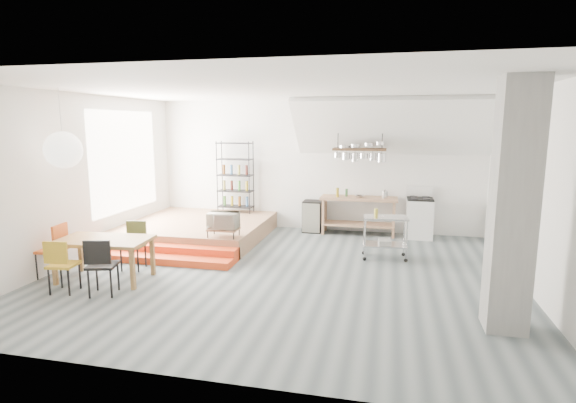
% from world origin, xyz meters
% --- Properties ---
extents(floor, '(8.00, 8.00, 0.00)m').
position_xyz_m(floor, '(0.00, 0.00, 0.00)').
color(floor, '#4C5658').
rests_on(floor, ground).
extents(wall_back, '(8.00, 0.04, 3.20)m').
position_xyz_m(wall_back, '(0.00, 3.50, 1.60)').
color(wall_back, silver).
rests_on(wall_back, ground).
extents(wall_left, '(0.04, 7.00, 3.20)m').
position_xyz_m(wall_left, '(-4.00, 0.00, 1.60)').
color(wall_left, silver).
rests_on(wall_left, ground).
extents(wall_right, '(0.04, 7.00, 3.20)m').
position_xyz_m(wall_right, '(4.00, 0.00, 1.60)').
color(wall_right, silver).
rests_on(wall_right, ground).
extents(ceiling, '(8.00, 7.00, 0.02)m').
position_xyz_m(ceiling, '(0.00, 0.00, 3.20)').
color(ceiling, white).
rests_on(ceiling, wall_back).
extents(slope_ceiling, '(4.40, 1.44, 1.32)m').
position_xyz_m(slope_ceiling, '(1.80, 2.90, 2.55)').
color(slope_ceiling, white).
rests_on(slope_ceiling, wall_back).
extents(window_pane, '(0.02, 2.50, 2.20)m').
position_xyz_m(window_pane, '(-3.98, 1.50, 1.80)').
color(window_pane, white).
rests_on(window_pane, wall_left).
extents(platform, '(3.00, 3.00, 0.40)m').
position_xyz_m(platform, '(-2.50, 2.00, 0.20)').
color(platform, '#A87754').
rests_on(platform, ground).
extents(step_lower, '(3.00, 0.35, 0.13)m').
position_xyz_m(step_lower, '(-2.50, 0.05, 0.07)').
color(step_lower, '#F1481C').
rests_on(step_lower, ground).
extents(step_upper, '(3.00, 0.35, 0.27)m').
position_xyz_m(step_upper, '(-2.50, 0.40, 0.13)').
color(step_upper, '#F1481C').
rests_on(step_upper, ground).
extents(concrete_column, '(0.50, 0.50, 3.20)m').
position_xyz_m(concrete_column, '(3.30, -1.50, 1.60)').
color(concrete_column, gray).
rests_on(concrete_column, ground).
extents(kitchen_counter, '(1.80, 0.60, 0.91)m').
position_xyz_m(kitchen_counter, '(1.10, 3.15, 0.63)').
color(kitchen_counter, '#A87754').
rests_on(kitchen_counter, ground).
extents(stove, '(0.60, 0.60, 1.18)m').
position_xyz_m(stove, '(2.50, 3.16, 0.48)').
color(stove, white).
rests_on(stove, ground).
extents(pot_rack, '(1.20, 0.50, 1.43)m').
position_xyz_m(pot_rack, '(1.13, 2.92, 1.98)').
color(pot_rack, '#3C2718').
rests_on(pot_rack, ceiling).
extents(wire_shelving, '(0.88, 0.38, 1.80)m').
position_xyz_m(wire_shelving, '(-2.00, 3.20, 1.33)').
color(wire_shelving, black).
rests_on(wire_shelving, platform).
extents(microwave_shelf, '(0.60, 0.40, 0.16)m').
position_xyz_m(microwave_shelf, '(-1.40, 0.75, 0.55)').
color(microwave_shelf, '#A87754').
rests_on(microwave_shelf, platform).
extents(paper_lantern, '(0.60, 0.60, 0.60)m').
position_xyz_m(paper_lantern, '(-3.46, -1.06, 2.20)').
color(paper_lantern, white).
rests_on(paper_lantern, ceiling).
extents(dining_table, '(1.57, 0.96, 0.72)m').
position_xyz_m(dining_table, '(-2.86, -1.02, 0.64)').
color(dining_table, olive).
rests_on(dining_table, ground).
extents(chair_mustard, '(0.44, 0.44, 0.87)m').
position_xyz_m(chair_mustard, '(-3.13, -1.73, 0.52)').
color(chair_mustard, gold).
rests_on(chair_mustard, ground).
extents(chair_black, '(0.51, 0.51, 0.91)m').
position_xyz_m(chair_black, '(-2.46, -1.68, 0.54)').
color(chair_black, black).
rests_on(chair_black, ground).
extents(chair_olive, '(0.43, 0.43, 0.86)m').
position_xyz_m(chair_olive, '(-2.72, -0.32, 0.52)').
color(chair_olive, '#555D2C').
rests_on(chair_olive, ground).
extents(chair_red, '(0.48, 0.48, 0.94)m').
position_xyz_m(chair_red, '(-3.77, -1.09, 0.56)').
color(chair_red, '#C7521C').
rests_on(chair_red, ground).
extents(rolling_cart, '(0.89, 0.56, 0.84)m').
position_xyz_m(rolling_cart, '(1.75, 1.29, 0.55)').
color(rolling_cart, silver).
rests_on(rolling_cart, ground).
extents(mini_fridge, '(0.45, 0.45, 0.77)m').
position_xyz_m(mini_fridge, '(-0.02, 3.20, 0.38)').
color(mini_fridge, black).
rests_on(mini_fridge, ground).
extents(microwave, '(0.61, 0.43, 0.33)m').
position_xyz_m(microwave, '(-1.40, 0.75, 0.73)').
color(microwave, beige).
rests_on(microwave, microwave_shelf).
extents(bowl, '(0.24, 0.24, 0.05)m').
position_xyz_m(bowl, '(1.11, 3.10, 0.94)').
color(bowl, silver).
rests_on(bowl, kitchen_counter).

